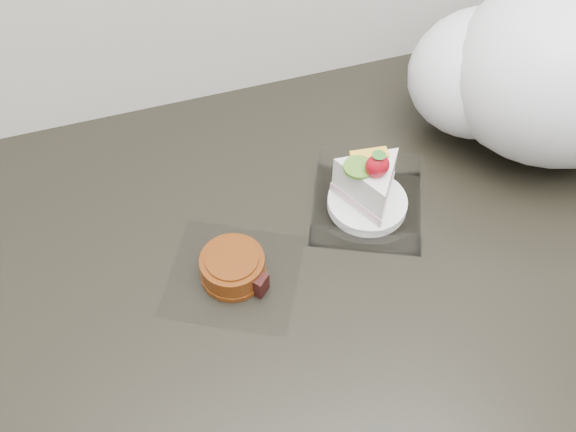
{
  "coord_description": "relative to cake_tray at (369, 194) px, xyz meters",
  "views": [
    {
      "loc": [
        -0.21,
        1.27,
        1.53
      ],
      "look_at": [
        -0.07,
        1.72,
        0.94
      ],
      "focal_mm": 40.0,
      "sensor_mm": 36.0,
      "label": 1
    }
  ],
  "objects": [
    {
      "name": "cake_tray",
      "position": [
        0.0,
        0.0,
        0.0
      ],
      "size": [
        0.18,
        0.18,
        0.11
      ],
      "rotation": [
        0.0,
        0.0,
        -0.43
      ],
      "color": "white",
      "rests_on": "counter"
    },
    {
      "name": "plastic_bag",
      "position": [
        0.27,
        0.05,
        0.09
      ],
      "size": [
        0.41,
        0.34,
        0.31
      ],
      "rotation": [
        0.0,
        0.0,
        -0.26
      ],
      "color": "white",
      "rests_on": "counter"
    },
    {
      "name": "mooncake_wrap",
      "position": [
        -0.18,
        -0.05,
        -0.01
      ],
      "size": [
        0.2,
        0.19,
        0.04
      ],
      "rotation": [
        0.0,
        0.0,
        -0.31
      ],
      "color": "white",
      "rests_on": "counter"
    },
    {
      "name": "counter",
      "position": [
        -0.04,
        -0.04,
        -0.48
      ],
      "size": [
        2.04,
        0.64,
        0.9
      ],
      "color": "black",
      "rests_on": "ground"
    }
  ]
}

